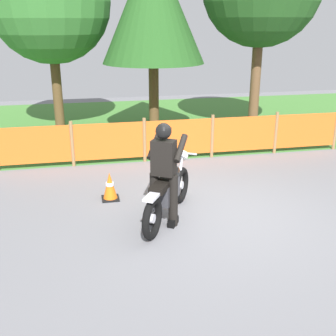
# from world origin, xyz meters

# --- Properties ---
(ground) EXTENTS (24.00, 24.00, 0.02)m
(ground) POSITION_xyz_m (0.00, 0.00, -0.01)
(ground) COLOR slate
(grass_verge) EXTENTS (24.00, 7.95, 0.01)m
(grass_verge) POSITION_xyz_m (0.00, 7.04, 0.01)
(grass_verge) COLOR #427A33
(grass_verge) RESTS_ON ground
(barrier_fence) EXTENTS (8.33, 0.08, 1.05)m
(barrier_fence) POSITION_xyz_m (0.00, 3.06, 0.54)
(barrier_fence) COLOR olive
(barrier_fence) RESTS_ON ground
(tree_leftmost) EXTENTS (3.36, 3.36, 5.33)m
(tree_leftmost) POSITION_xyz_m (-2.89, 6.46, 3.64)
(tree_leftmost) COLOR brown
(tree_leftmost) RESTS_ON ground
(tree_near_left) EXTENTS (2.81, 2.81, 5.17)m
(tree_near_left) POSITION_xyz_m (-0.18, 5.46, 3.59)
(tree_near_left) COLOR brown
(tree_near_left) RESTS_ON ground
(motorcycle_lead) EXTENTS (1.18, 1.86, 0.99)m
(motorcycle_lead) POSITION_xyz_m (-0.89, 0.01, 0.48)
(motorcycle_lead) COLOR black
(motorcycle_lead) RESTS_ON ground
(rider_lead) EXTENTS (0.71, 0.72, 1.69)m
(rider_lead) POSITION_xyz_m (-1.00, -0.17, 0.92)
(rider_lead) COLOR black
(rider_lead) RESTS_ON ground
(traffic_cone) EXTENTS (0.32, 0.32, 0.53)m
(traffic_cone) POSITION_xyz_m (-1.79, 0.99, 0.26)
(traffic_cone) COLOR black
(traffic_cone) RESTS_ON ground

